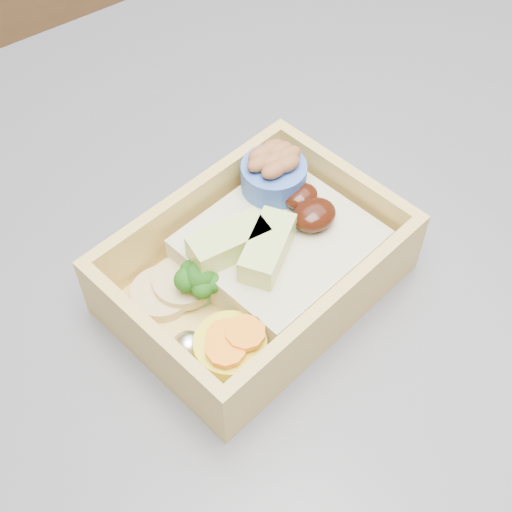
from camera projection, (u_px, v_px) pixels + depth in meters
bento_box at (260, 260)px, 0.48m from camera, size 0.21×0.16×0.07m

